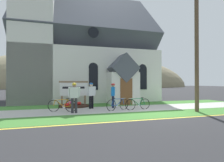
% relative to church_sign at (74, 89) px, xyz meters
% --- Properties ---
extents(ground, '(140.00, 140.00, 0.00)m').
position_rel_church_sign_xyz_m(ground, '(4.58, -0.41, -1.26)').
color(ground, '#2B2B2D').
extents(sidewalk_slab, '(32.00, 2.73, 0.01)m').
position_rel_church_sign_xyz_m(sidewalk_slab, '(1.70, -2.55, -1.25)').
color(sidewalk_slab, '#B7B5AD').
rests_on(sidewalk_slab, ground).
extents(grass_verge, '(32.00, 2.13, 0.01)m').
position_rel_church_sign_xyz_m(grass_verge, '(1.70, -4.98, -1.25)').
color(grass_verge, '#427F33').
rests_on(grass_verge, ground).
extents(church_lawn, '(24.00, 2.18, 0.01)m').
position_rel_church_sign_xyz_m(church_lawn, '(1.70, -0.09, -1.25)').
color(church_lawn, '#427F33').
rests_on(church_lawn, ground).
extents(curb_paint_stripe, '(28.00, 0.16, 0.01)m').
position_rel_church_sign_xyz_m(curb_paint_stripe, '(1.70, -6.20, -1.25)').
color(curb_paint_stripe, yellow).
rests_on(curb_paint_stripe, ground).
extents(church_building, '(13.55, 12.19, 12.87)m').
position_rel_church_sign_xyz_m(church_building, '(1.28, 5.81, 3.50)').
color(church_building, silver).
rests_on(church_building, ground).
extents(church_sign, '(2.17, 0.29, 1.88)m').
position_rel_church_sign_xyz_m(church_sign, '(0.00, 0.00, 0.00)').
color(church_sign, '#7F6047').
rests_on(church_sign, ground).
extents(flower_bed, '(2.21, 2.21, 0.34)m').
position_rel_church_sign_xyz_m(flower_bed, '(-0.02, -0.42, -1.18)').
color(flower_bed, '#382319').
rests_on(flower_bed, ground).
extents(bicycle_black, '(1.67, 0.68, 0.80)m').
position_rel_church_sign_xyz_m(bicycle_black, '(2.56, -2.97, -0.88)').
color(bicycle_black, black).
rests_on(bicycle_black, ground).
extents(bicycle_blue, '(1.78, 0.18, 0.81)m').
position_rel_church_sign_xyz_m(bicycle_blue, '(3.89, -3.13, -0.88)').
color(bicycle_blue, black).
rests_on(bicycle_blue, ground).
extents(bicycle_orange, '(1.72, 0.63, 0.82)m').
position_rel_church_sign_xyz_m(bicycle_orange, '(-0.86, -2.56, -0.88)').
color(bicycle_orange, black).
rests_on(bicycle_orange, ground).
extents(cyclist_in_white_jersey, '(0.41, 0.61, 1.71)m').
position_rel_church_sign_xyz_m(cyclist_in_white_jersey, '(2.55, -1.94, -0.25)').
color(cyclist_in_white_jersey, '#191E38').
rests_on(cyclist_in_white_jersey, ground).
extents(cyclist_in_yellow_jersey, '(0.67, 0.33, 1.76)m').
position_rel_church_sign_xyz_m(cyclist_in_yellow_jersey, '(-0.21, -3.32, -0.21)').
color(cyclist_in_yellow_jersey, '#2D2D33').
rests_on(cyclist_in_yellow_jersey, ground).
extents(cyclist_in_blue_jersey, '(0.65, 0.43, 1.76)m').
position_rel_church_sign_xyz_m(cyclist_in_blue_jersey, '(1.04, -1.86, -0.21)').
color(cyclist_in_blue_jersey, black).
rests_on(cyclist_in_blue_jersey, ground).
extents(utility_pole, '(3.12, 0.28, 9.46)m').
position_rel_church_sign_xyz_m(utility_pole, '(6.94, -4.84, 3.97)').
color(utility_pole, brown).
rests_on(utility_pole, ground).
extents(roadside_conifer, '(3.31, 3.31, 7.39)m').
position_rel_church_sign_xyz_m(roadside_conifer, '(8.72, 6.30, 3.54)').
color(roadside_conifer, '#3D2D1E').
rests_on(roadside_conifer, ground).
extents(distant_hill, '(89.35, 42.18, 26.75)m').
position_rel_church_sign_xyz_m(distant_hill, '(7.14, 56.15, -1.26)').
color(distant_hill, '#847A5B').
rests_on(distant_hill, ground).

